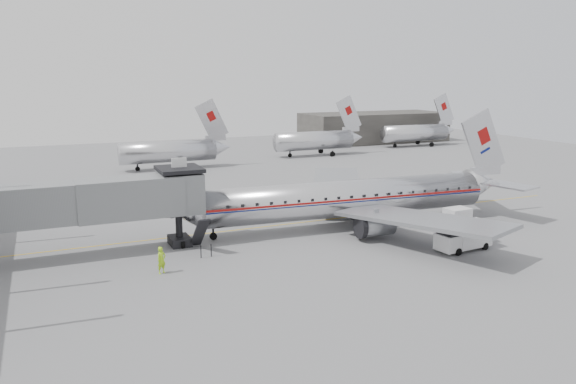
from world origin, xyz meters
The scene contains 12 objects.
ground centered at (0.00, 0.00, 0.00)m, with size 160.00×160.00×0.00m, color slate.
hangar centered at (45.00, 60.00, 3.00)m, with size 30.00×12.00×6.00m, color #353230.
apron_line centered at (3.00, 6.00, 0.01)m, with size 0.15×60.00×0.01m, color gold.
jet_bridge centered at (-16.66, 3.67, 4.18)m, with size 21.00×6.20×7.10m.
distant_aircraft_near centered at (-1.79, 42.00, 2.73)m, with size 16.39×3.20×10.26m.
distant_aircraft_mid centered at (24.21, 46.00, 2.73)m, with size 16.39×3.20×10.26m.
distant_aircraft_far centered at (48.21, 50.00, 2.73)m, with size 16.39×3.20×10.26m.
airliner centered at (6.66, 2.95, 2.65)m, with size 33.34×30.81×10.54m.
service_van centered at (10.97, -6.86, 1.16)m, with size 4.83×2.23×2.20m.
baggage_cart_navy centered at (13.45, -5.49, 0.84)m, with size 2.36×2.02×1.59m.
baggage_cart_white centered at (15.11, -1.22, 0.94)m, with size 2.34×1.83×1.77m.
ramp_worker centered at (-12.00, -2.60, 0.97)m, with size 0.70×0.46×1.93m, color #9CD619.
Camera 1 is at (-19.00, -40.24, 13.55)m, focal length 35.00 mm.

